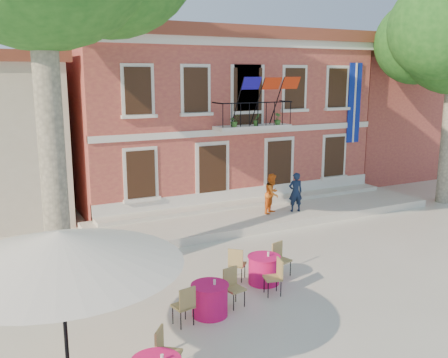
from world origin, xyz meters
TOP-DOWN VIEW (x-y plane):
  - ground at (0.00, 0.00)m, footprint 90.00×90.00m
  - main_building at (2.00, 9.99)m, footprint 13.50×9.59m
  - neighbor_east at (14.00, 11.00)m, footprint 9.40×9.40m
  - terrace at (2.00, 4.40)m, footprint 14.00×3.40m
  - patio_umbrella at (-7.05, -3.65)m, footprint 4.11×4.11m
  - pedestrian_navy at (2.94, 3.78)m, footprint 0.63×0.48m
  - pedestrian_orange at (1.99, 3.97)m, footprint 0.95×0.91m
  - cafe_table_0 at (-3.53, -2.01)m, footprint 1.96×0.90m
  - cafe_table_1 at (-1.43, -1.00)m, footprint 1.82×1.80m

SIDE VIEW (x-z plane):
  - ground at x=0.00m, z-range 0.00..0.00m
  - terrace at x=2.00m, z-range 0.00..0.30m
  - cafe_table_0 at x=-3.53m, z-range -0.05..0.90m
  - cafe_table_1 at x=-1.43m, z-range -0.05..0.90m
  - pedestrian_navy at x=2.94m, z-range 0.30..1.85m
  - pedestrian_orange at x=1.99m, z-range 0.30..1.85m
  - patio_umbrella at x=-7.05m, z-range 1.22..4.27m
  - neighbor_east at x=14.00m, z-range 0.02..6.42m
  - main_building at x=2.00m, z-range 0.03..7.53m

